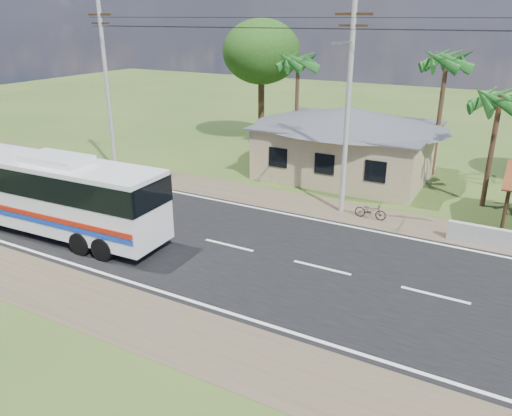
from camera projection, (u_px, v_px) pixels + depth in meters
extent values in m
plane|color=#31491A|center=(229.00, 246.00, 22.58)|extent=(120.00, 120.00, 0.00)
cube|color=black|center=(229.00, 245.00, 22.58)|extent=(120.00, 10.00, 0.02)
cube|color=brown|center=(290.00, 202.00, 27.90)|extent=(120.00, 3.00, 0.01)
cube|color=brown|center=(131.00, 316.00, 17.26)|extent=(120.00, 3.00, 0.01)
cube|color=silver|center=(276.00, 212.00, 26.42)|extent=(120.00, 0.15, 0.01)
cube|color=silver|center=(163.00, 292.00, 18.73)|extent=(120.00, 0.15, 0.01)
cube|color=silver|center=(229.00, 245.00, 22.57)|extent=(120.00, 0.15, 0.01)
cube|color=tan|center=(347.00, 150.00, 32.19)|extent=(10.00, 8.00, 3.20)
cube|color=#4C4F54|center=(349.00, 125.00, 31.60)|extent=(10.60, 8.60, 0.10)
pyramid|color=#4C4F54|center=(350.00, 107.00, 31.18)|extent=(12.40, 10.00, 1.20)
cube|color=black|center=(278.00, 158.00, 30.21)|extent=(1.20, 0.08, 1.20)
cube|color=black|center=(324.00, 164.00, 28.87)|extent=(1.20, 0.08, 1.20)
cube|color=black|center=(375.00, 171.00, 27.52)|extent=(1.20, 0.08, 1.20)
cylinder|color=#382414|center=(505.00, 213.00, 22.79)|extent=(0.16, 0.16, 2.60)
cylinder|color=#382414|center=(510.00, 190.00, 25.74)|extent=(0.16, 0.16, 2.60)
cylinder|color=#9E9E99|center=(107.00, 87.00, 31.75)|extent=(0.26, 0.26, 11.00)
cube|color=#382414|center=(99.00, 14.00, 30.20)|extent=(1.80, 0.12, 0.12)
cube|color=#382414|center=(100.00, 23.00, 30.38)|extent=(1.40, 0.10, 0.10)
cylinder|color=#9E9E99|center=(348.00, 108.00, 24.57)|extent=(0.26, 0.26, 11.00)
cube|color=#382414|center=(354.00, 14.00, 23.02)|extent=(1.80, 0.12, 0.12)
cube|color=#382414|center=(353.00, 26.00, 23.20)|extent=(1.40, 0.10, 0.10)
cylinder|color=gray|center=(345.00, 42.00, 22.64)|extent=(0.08, 2.00, 0.08)
cube|color=gray|center=(337.00, 43.00, 21.82)|extent=(0.50, 0.18, 0.12)
cylinder|color=black|center=(210.00, 18.00, 26.68)|extent=(16.00, 0.02, 0.02)
cylinder|color=#47301E|center=(491.00, 153.00, 26.24)|extent=(0.28, 0.28, 6.00)
cylinder|color=#47301E|center=(439.00, 118.00, 31.22)|extent=(0.28, 0.28, 7.50)
cylinder|color=#47301E|center=(297.00, 108.00, 36.20)|extent=(0.28, 0.28, 7.00)
cylinder|color=#47301E|center=(261.00, 106.00, 39.82)|extent=(0.50, 0.50, 5.95)
ellipsoid|color=#183C10|center=(261.00, 52.00, 38.32)|extent=(6.00, 6.00, 4.92)
cube|color=silver|center=(46.00, 192.00, 23.32)|extent=(12.60, 3.11, 3.13)
cube|color=black|center=(43.00, 176.00, 23.03)|extent=(12.66, 3.17, 1.15)
cube|color=#961909|center=(24.00, 213.00, 22.42)|extent=(12.29, 0.53, 0.23)
cube|color=#0E2F9A|center=(25.00, 218.00, 22.51)|extent=(12.29, 0.53, 0.23)
cube|color=silver|center=(57.00, 159.00, 22.26)|extent=(3.19, 1.79, 0.31)
cylinder|color=black|center=(12.00, 200.00, 26.59)|extent=(1.06, 0.41, 1.04)
cylinder|color=black|center=(81.00, 244.00, 21.56)|extent=(1.06, 0.41, 1.04)
cylinder|color=black|center=(118.00, 224.00, 23.56)|extent=(1.06, 0.41, 1.04)
cylinder|color=black|center=(103.00, 249.00, 21.04)|extent=(1.06, 0.41, 1.04)
cylinder|color=black|center=(139.00, 229.00, 23.04)|extent=(1.06, 0.41, 1.04)
imported|color=black|center=(370.00, 211.00, 25.45)|extent=(1.63, 0.58, 0.85)
imported|color=#2F2E31|center=(43.00, 168.00, 31.89)|extent=(2.76, 3.84, 1.21)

